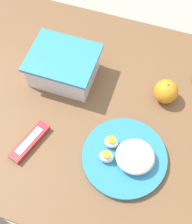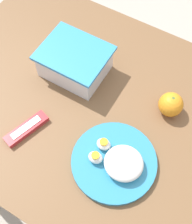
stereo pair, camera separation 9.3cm
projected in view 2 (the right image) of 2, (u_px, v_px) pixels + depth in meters
name	position (u px, v px, depth m)	size (l,w,h in m)	color
ground_plane	(100.00, 177.00, 1.60)	(10.00, 10.00, 0.00)	#B2A899
table	(103.00, 122.00, 1.05)	(1.15, 0.79, 0.71)	brown
food_container	(75.00, 63.00, 1.01)	(0.21, 0.17, 0.10)	white
orange_fruit	(171.00, 104.00, 0.94)	(0.08, 0.08, 0.08)	orange
rice_plate	(116.00, 162.00, 0.87)	(0.24, 0.24, 0.06)	teal
candy_bar	(26.00, 129.00, 0.93)	(0.08, 0.15, 0.02)	#B7282D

